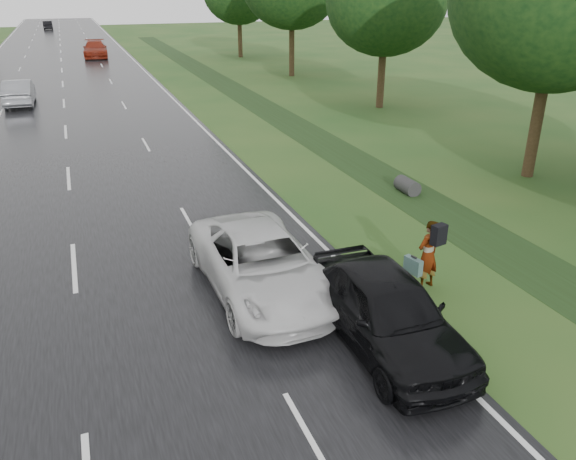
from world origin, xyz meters
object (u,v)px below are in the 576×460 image
(pedestrian, at_px, (428,254))
(white_pickup, at_px, (261,263))
(silver_sedan, at_px, (19,92))
(dark_sedan, at_px, (387,310))

(pedestrian, bearing_deg, white_pickup, -30.41)
(white_pickup, bearing_deg, pedestrian, -18.32)
(white_pickup, relative_size, silver_sedan, 1.16)
(silver_sedan, bearing_deg, dark_sedan, 106.46)
(white_pickup, bearing_deg, silver_sedan, 102.51)
(pedestrian, bearing_deg, silver_sedan, -83.03)
(pedestrian, distance_m, silver_sedan, 30.57)
(dark_sedan, distance_m, silver_sedan, 31.63)
(dark_sedan, bearing_deg, white_pickup, 120.62)
(white_pickup, height_order, silver_sedan, silver_sedan)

